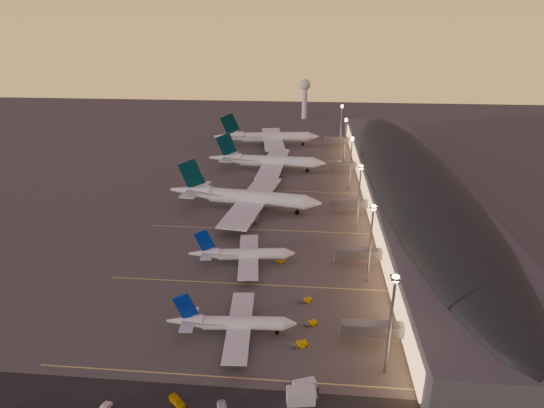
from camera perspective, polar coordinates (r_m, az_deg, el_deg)
The scene contains 17 objects.
ground at distance 147.33m, azimuth -2.38°, elevation -9.00°, with size 700.00×700.00×0.00m, color #3D3B39.
airliner_narrow_south at distance 121.83m, azimuth -5.05°, elevation -14.67°, with size 33.74×30.20×12.05m.
airliner_narrow_north at distance 153.29m, azimuth -3.72°, elevation -6.31°, with size 35.74×32.14×12.76m.
airliner_wide_near at distance 195.70m, azimuth -3.52°, elevation 0.84°, with size 67.45×62.02×21.60m.
airliner_wide_mid at distance 248.54m, azimuth -0.63°, elevation 5.39°, with size 63.99×58.28×20.49m.
airliner_wide_far at distance 300.70m, azimuth -0.65°, elevation 8.37°, with size 68.73×63.19×22.00m.
terminal_building at distance 213.45m, azimuth 16.92°, elevation 2.63°, with size 56.35×255.00×17.46m.
light_masts at distance 199.86m, azimuth 10.31°, elevation 4.61°, with size 2.20×217.20×25.90m.
radar_tower at distance 389.19m, azimuth 4.15°, elevation 13.81°, with size 9.00×9.00×32.50m.
lane_markings at distance 182.59m, azimuth -0.77°, elevation -2.60°, with size 90.00×180.36×0.00m.
baggage_tug_a at distance 119.07m, azimuth 3.51°, elevation -17.18°, with size 4.28×2.87×1.19m.
baggage_tug_b at distance 126.22m, azimuth 4.94°, elevation -14.70°, with size 3.66×2.81×1.03m.
baggage_tug_c at distance 154.71m, azimuth 0.96°, elevation -7.17°, with size 3.54×1.67×1.04m.
catering_truck_a at distance 107.12m, azimuth 4.25°, elevation -21.92°, with size 5.79×3.85×3.04m.
catering_truck_b at distance 104.72m, azimuth 3.85°, elevation -22.93°, with size 6.92×3.54×3.71m.
baggage_tug_d at distance 135.00m, azimuth 4.31°, elevation -11.98°, with size 3.65×2.73×1.02m.
service_van_b at distance 106.81m, azimuth -11.81°, elevation -23.04°, with size 1.89×4.69×1.60m, color #DBA900.
Camera 1 is at (17.42, -125.43, 75.29)m, focal length 30.00 mm.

